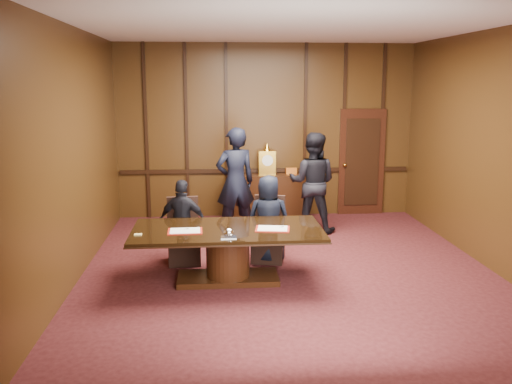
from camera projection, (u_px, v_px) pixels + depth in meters
room at (294, 154)px, 7.73m from camera, size 7.00×7.04×3.50m
sideboard at (267, 194)px, 11.02m from camera, size 1.60×0.45×1.54m
conference_table at (228, 246)px, 7.48m from camera, size 2.62×1.32×0.76m
folder_left at (185, 231)px, 7.27m from camera, size 0.47×0.34×0.02m
folder_right at (273, 229)px, 7.38m from camera, size 0.51×0.40×0.02m
inkstand at (229, 234)px, 6.98m from camera, size 0.20×0.14×0.12m
notepad at (138, 235)px, 7.11m from camera, size 0.10×0.07×0.01m
chair_left at (184, 244)px, 8.33m from camera, size 0.52×0.52×0.99m
chair_right at (268, 242)px, 8.43m from camera, size 0.57×0.57×0.99m
signatory_left at (183, 222)px, 8.18m from camera, size 0.82×0.52×1.30m
signatory_right at (269, 219)px, 8.28m from camera, size 0.69×0.47×1.35m
witness_left at (235, 182)px, 9.69m from camera, size 0.80×0.63×1.95m
witness_right at (312, 182)px, 9.95m from camera, size 1.07×0.95×1.84m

